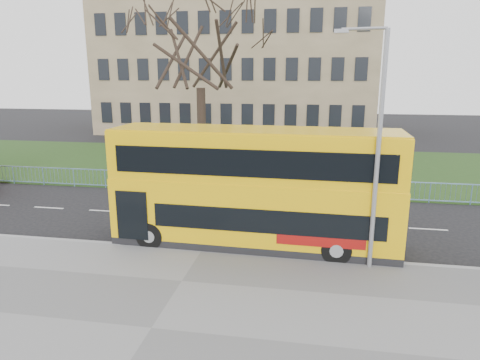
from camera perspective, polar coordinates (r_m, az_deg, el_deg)
ground at (r=17.74m, az=-3.76°, el=-7.62°), size 120.00×120.00×0.00m
pavement at (r=11.96m, az=-11.72°, el=-18.98°), size 80.00×10.50×0.12m
kerb at (r=16.32m, az=-5.04°, el=-9.34°), size 80.00×0.20×0.14m
grass_verge at (r=31.26m, az=2.34°, el=1.96°), size 80.00×15.40×0.08m
guard_railing at (r=23.73m, az=-0.08°, el=-0.62°), size 40.00×0.12×1.10m
bare_tree at (r=26.94m, az=-5.30°, el=14.43°), size 9.37×9.37×13.39m
civic_building at (r=51.81m, az=-0.16°, el=14.45°), size 30.00×15.00×14.00m
yellow_bus at (r=16.19m, az=1.92°, el=-0.73°), size 10.79×2.85×4.49m
street_lamp at (r=14.34m, az=17.63°, el=4.77°), size 1.64×0.40×7.78m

